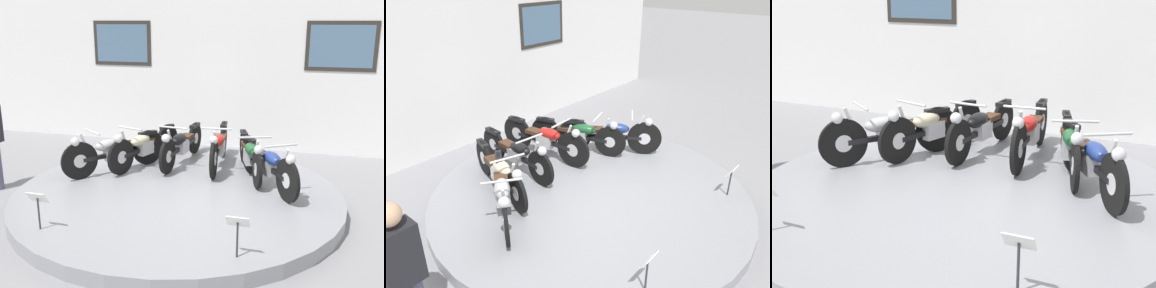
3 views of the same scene
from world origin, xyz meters
The scene contains 11 objects.
ground_plane centered at (0.00, 0.00, 0.00)m, with size 60.00×60.00×0.00m, color gray.
display_platform centered at (0.00, 0.00, 0.10)m, with size 5.10×5.10×0.20m, color gray.
back_wall centered at (0.00, 3.48, 2.08)m, with size 14.00×0.22×4.15m.
motorcycle_silver centered at (-1.35, 0.54, 0.59)m, with size 1.22×1.64×0.80m.
motorcycle_cream centered at (-0.98, 1.05, 0.58)m, with size 0.70×1.90×0.79m.
motorcycle_black centered at (-0.36, 1.35, 0.58)m, with size 0.54×1.96×0.78m.
motorcycle_red centered at (0.36, 1.35, 0.60)m, with size 0.54×2.02×0.81m.
motorcycle_green centered at (0.98, 1.05, 0.58)m, with size 0.73×1.87×0.78m.
motorcycle_blue centered at (1.35, 0.54, 0.59)m, with size 1.12×1.72×0.80m.
info_placard_front_left centered at (-1.28, -1.79, 0.57)m, with size 0.26×0.11×0.51m.
info_placard_front_centre centered at (1.28, -1.79, 0.57)m, with size 0.26×0.11×0.51m.
Camera 1 is at (2.04, -6.31, 2.79)m, focal length 42.00 mm.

